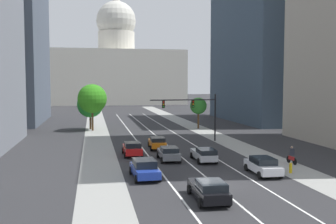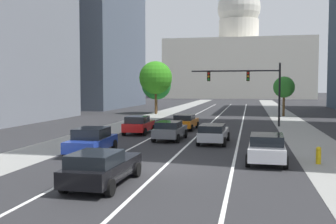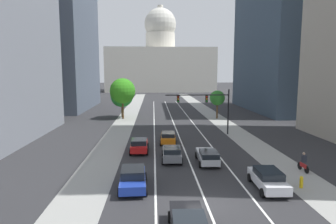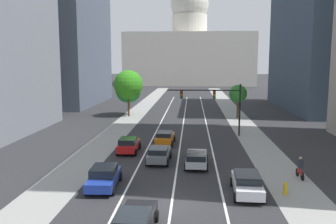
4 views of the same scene
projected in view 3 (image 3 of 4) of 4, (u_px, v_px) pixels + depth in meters
ground_plane at (171, 116)px, 58.84m from camera, size 400.00×400.00×0.00m
sidewalk_left at (126, 120)px, 53.47m from camera, size 3.65×130.00×0.01m
sidewalk_right at (218, 119)px, 54.31m from camera, size 3.65×130.00×0.01m
lane_stripe_left at (154, 131)px, 43.82m from camera, size 0.16×90.00×0.01m
lane_stripe_center at (177, 130)px, 43.99m from camera, size 0.16×90.00×0.01m
lane_stripe_right at (199, 130)px, 44.15m from camera, size 0.16×90.00×0.01m
office_tower_far_left at (57, 37)px, 69.01m from camera, size 15.03×26.89×33.89m
office_tower_far_right at (291, 45)px, 66.17m from camera, size 18.71×30.46×29.54m
capitol_building at (160, 64)px, 138.40m from camera, size 48.74×25.79×39.31m
car_orange at (168, 137)px, 35.97m from camera, size 2.10×4.37×1.42m
car_white at (268, 179)px, 21.79m from camera, size 2.14×4.53×1.48m
car_red at (139, 145)px, 31.96m from camera, size 2.00×4.23×1.51m
car_blue at (133, 178)px, 21.94m from camera, size 2.23×4.62×1.54m
car_gray at (172, 153)px, 28.89m from camera, size 2.08×4.36×1.42m
car_silver at (208, 156)px, 27.85m from camera, size 2.05×4.55×1.41m
traffic_signal_mast at (208, 103)px, 40.65m from camera, size 8.89×0.39×6.31m
fire_hydrant at (301, 182)px, 22.02m from camera, size 0.26×0.35×0.91m
cyclist at (304, 162)px, 25.59m from camera, size 0.38×1.70×1.72m
street_tree_near_right at (217, 98)px, 55.12m from camera, size 2.83×2.83×5.30m
street_tree_near_left at (123, 91)px, 54.49m from camera, size 4.72×4.72×7.59m
street_tree_mid_left at (122, 96)px, 56.53m from camera, size 4.34×4.34×6.35m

